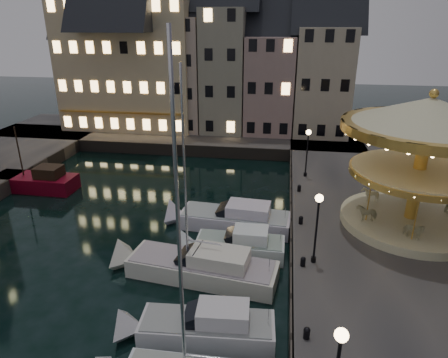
% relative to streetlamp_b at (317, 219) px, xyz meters
% --- Properties ---
extents(ground, '(160.00, 160.00, 0.00)m').
position_rel_streetlamp_b_xyz_m(ground, '(-7.20, -1.00, -4.02)').
color(ground, black).
rests_on(ground, ground).
extents(quay_east, '(16.00, 56.00, 1.30)m').
position_rel_streetlamp_b_xyz_m(quay_east, '(6.80, 5.00, -3.37)').
color(quay_east, '#474442').
rests_on(quay_east, ground).
extents(quay_north, '(44.00, 12.00, 1.30)m').
position_rel_streetlamp_b_xyz_m(quay_north, '(-15.20, 27.00, -3.37)').
color(quay_north, '#474442').
rests_on(quay_north, ground).
extents(quaywall_e, '(0.15, 44.00, 1.30)m').
position_rel_streetlamp_b_xyz_m(quaywall_e, '(-1.20, 5.00, -3.37)').
color(quaywall_e, '#47423A').
rests_on(quaywall_e, ground).
extents(quaywall_n, '(48.00, 0.15, 1.30)m').
position_rel_streetlamp_b_xyz_m(quaywall_n, '(-13.20, 21.00, -3.37)').
color(quaywall_n, '#47423A').
rests_on(quaywall_n, ground).
extents(streetlamp_b, '(0.44, 0.44, 4.17)m').
position_rel_streetlamp_b_xyz_m(streetlamp_b, '(0.00, 0.00, 0.00)').
color(streetlamp_b, black).
rests_on(streetlamp_b, quay_east).
extents(streetlamp_c, '(0.44, 0.44, 4.17)m').
position_rel_streetlamp_b_xyz_m(streetlamp_c, '(0.00, 13.50, 0.00)').
color(streetlamp_c, black).
rests_on(streetlamp_c, quay_east).
extents(bollard_a, '(0.30, 0.30, 0.57)m').
position_rel_streetlamp_b_xyz_m(bollard_a, '(-0.60, -6.00, -2.41)').
color(bollard_a, black).
rests_on(bollard_a, quay_east).
extents(bollard_b, '(0.30, 0.30, 0.57)m').
position_rel_streetlamp_b_xyz_m(bollard_b, '(-0.60, -0.50, -2.41)').
color(bollard_b, black).
rests_on(bollard_b, quay_east).
extents(bollard_c, '(0.30, 0.30, 0.57)m').
position_rel_streetlamp_b_xyz_m(bollard_c, '(-0.60, 4.50, -2.41)').
color(bollard_c, black).
rests_on(bollard_c, quay_east).
extents(bollard_d, '(0.30, 0.30, 0.57)m').
position_rel_streetlamp_b_xyz_m(bollard_d, '(-0.60, 10.00, -2.41)').
color(bollard_d, black).
rests_on(bollard_d, quay_east).
extents(townhouse_na, '(5.50, 8.00, 12.80)m').
position_rel_streetlamp_b_xyz_m(townhouse_na, '(-26.70, 29.00, 3.76)').
color(townhouse_na, gray).
rests_on(townhouse_na, quay_north).
extents(townhouse_nb, '(6.16, 8.00, 13.80)m').
position_rel_streetlamp_b_xyz_m(townhouse_nb, '(-21.25, 29.00, 4.26)').
color(townhouse_nb, slate).
rests_on(townhouse_nb, quay_north).
extents(townhouse_nc, '(6.82, 8.00, 14.80)m').
position_rel_streetlamp_b_xyz_m(townhouse_nc, '(-15.20, 29.00, 4.76)').
color(townhouse_nc, '#B39F90').
rests_on(townhouse_nc, quay_north).
extents(townhouse_nd, '(5.50, 8.00, 15.80)m').
position_rel_streetlamp_b_xyz_m(townhouse_nd, '(-9.45, 29.00, 5.26)').
color(townhouse_nd, gray).
rests_on(townhouse_nd, quay_north).
extents(townhouse_ne, '(6.16, 8.00, 12.80)m').
position_rel_streetlamp_b_xyz_m(townhouse_ne, '(-4.00, 29.00, 3.76)').
color(townhouse_ne, gray).
rests_on(townhouse_ne, quay_north).
extents(townhouse_nf, '(6.82, 8.00, 13.80)m').
position_rel_streetlamp_b_xyz_m(townhouse_nf, '(2.05, 29.00, 4.26)').
color(townhouse_nf, '#AAA088').
rests_on(townhouse_nf, quay_north).
extents(hotel_corner, '(17.60, 9.00, 16.80)m').
position_rel_streetlamp_b_xyz_m(hotel_corner, '(-21.20, 29.00, 5.76)').
color(hotel_corner, beige).
rests_on(hotel_corner, quay_north).
extents(motorboat_b, '(7.35, 2.54, 2.15)m').
position_rel_streetlamp_b_xyz_m(motorboat_b, '(-5.49, -5.43, -3.38)').
color(motorboat_b, silver).
rests_on(motorboat_b, ground).
extents(motorboat_c, '(9.80, 3.70, 12.96)m').
position_rel_streetlamp_b_xyz_m(motorboat_c, '(-6.69, -0.59, -3.34)').
color(motorboat_c, silver).
rests_on(motorboat_c, ground).
extents(motorboat_d, '(6.61, 2.14, 2.15)m').
position_rel_streetlamp_b_xyz_m(motorboat_d, '(-4.83, 2.05, -3.38)').
color(motorboat_d, white).
rests_on(motorboat_d, ground).
extents(motorboat_e, '(8.99, 3.25, 2.15)m').
position_rel_streetlamp_b_xyz_m(motorboat_e, '(-5.57, 5.72, -3.37)').
color(motorboat_e, silver).
rests_on(motorboat_e, ground).
extents(red_fishing_boat, '(7.29, 2.61, 5.88)m').
position_rel_streetlamp_b_xyz_m(red_fishing_boat, '(-23.39, 9.90, -3.32)').
color(red_fishing_boat, '#600316').
rests_on(red_fishing_boat, ground).
extents(carousel, '(10.26, 10.26, 8.98)m').
position_rel_streetlamp_b_xyz_m(carousel, '(6.58, 5.51, 3.20)').
color(carousel, beige).
rests_on(carousel, quay_east).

